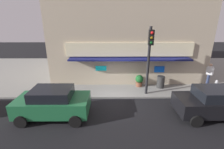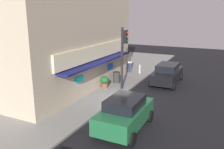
{
  "view_description": "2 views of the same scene",
  "coord_description": "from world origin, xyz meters",
  "px_view_note": "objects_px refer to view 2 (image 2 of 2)",
  "views": [
    {
      "loc": [
        -0.35,
        -9.9,
        5.2
      ],
      "look_at": [
        -0.26,
        0.64,
        1.55
      ],
      "focal_mm": 25.6,
      "sensor_mm": 36.0,
      "label": 1
    },
    {
      "loc": [
        -13.85,
        -6.38,
        5.78
      ],
      "look_at": [
        0.54,
        0.59,
        1.64
      ],
      "focal_mm": 38.1,
      "sensor_mm": 36.0,
      "label": 2
    }
  ],
  "objects_px": {
    "parked_car_black": "(167,74)",
    "pedestrian": "(129,62)",
    "parked_car_green": "(125,113)",
    "traffic_light": "(123,50)",
    "potted_plant_by_doorway": "(105,81)",
    "fire_hydrant": "(140,69)",
    "trash_can": "(116,77)"
  },
  "relations": [
    {
      "from": "fire_hydrant",
      "to": "potted_plant_by_doorway",
      "type": "relative_size",
      "value": 0.93
    },
    {
      "from": "parked_car_black",
      "to": "pedestrian",
      "type": "bearing_deg",
      "value": 65.14
    },
    {
      "from": "pedestrian",
      "to": "parked_car_black",
      "type": "bearing_deg",
      "value": -114.86
    },
    {
      "from": "traffic_light",
      "to": "potted_plant_by_doorway",
      "type": "distance_m",
      "value": 2.9
    },
    {
      "from": "traffic_light",
      "to": "pedestrian",
      "type": "height_order",
      "value": "traffic_light"
    },
    {
      "from": "traffic_light",
      "to": "parked_car_black",
      "type": "distance_m",
      "value": 4.8
    },
    {
      "from": "potted_plant_by_doorway",
      "to": "parked_car_green",
      "type": "distance_m",
      "value": 6.75
    },
    {
      "from": "traffic_light",
      "to": "parked_car_green",
      "type": "height_order",
      "value": "traffic_light"
    },
    {
      "from": "potted_plant_by_doorway",
      "to": "parked_car_black",
      "type": "distance_m",
      "value": 5.43
    },
    {
      "from": "traffic_light",
      "to": "trash_can",
      "type": "relative_size",
      "value": 5.08
    },
    {
      "from": "fire_hydrant",
      "to": "parked_car_green",
      "type": "bearing_deg",
      "value": -164.43
    },
    {
      "from": "fire_hydrant",
      "to": "traffic_light",
      "type": "bearing_deg",
      "value": -174.51
    },
    {
      "from": "parked_car_green",
      "to": "potted_plant_by_doorway",
      "type": "bearing_deg",
      "value": 36.29
    },
    {
      "from": "parked_car_black",
      "to": "potted_plant_by_doorway",
      "type": "bearing_deg",
      "value": 132.13
    },
    {
      "from": "pedestrian",
      "to": "parked_car_black",
      "type": "relative_size",
      "value": 0.4
    },
    {
      "from": "traffic_light",
      "to": "parked_car_black",
      "type": "height_order",
      "value": "traffic_light"
    },
    {
      "from": "traffic_light",
      "to": "parked_car_green",
      "type": "bearing_deg",
      "value": -155.93
    },
    {
      "from": "potted_plant_by_doorway",
      "to": "parked_car_green",
      "type": "xyz_separation_m",
      "value": [
        -5.44,
        -3.99,
        0.25
      ]
    },
    {
      "from": "pedestrian",
      "to": "parked_car_green",
      "type": "xyz_separation_m",
      "value": [
        -11.03,
        -4.17,
        -0.25
      ]
    },
    {
      "from": "parked_car_green",
      "to": "trash_can",
      "type": "bearing_deg",
      "value": 27.87
    },
    {
      "from": "parked_car_black",
      "to": "parked_car_green",
      "type": "height_order",
      "value": "parked_car_green"
    },
    {
      "from": "trash_can",
      "to": "traffic_light",
      "type": "bearing_deg",
      "value": -138.69
    },
    {
      "from": "traffic_light",
      "to": "pedestrian",
      "type": "relative_size",
      "value": 2.57
    },
    {
      "from": "traffic_light",
      "to": "parked_car_black",
      "type": "xyz_separation_m",
      "value": [
        3.36,
        -2.59,
        -2.26
      ]
    },
    {
      "from": "traffic_light",
      "to": "potted_plant_by_doorway",
      "type": "xyz_separation_m",
      "value": [
        -0.29,
        1.44,
        -2.5
      ]
    },
    {
      "from": "trash_can",
      "to": "parked_car_green",
      "type": "height_order",
      "value": "parked_car_green"
    },
    {
      "from": "trash_can",
      "to": "parked_car_green",
      "type": "relative_size",
      "value": 0.23
    },
    {
      "from": "trash_can",
      "to": "parked_car_black",
      "type": "relative_size",
      "value": 0.2
    },
    {
      "from": "traffic_light",
      "to": "potted_plant_by_doorway",
      "type": "height_order",
      "value": "traffic_light"
    },
    {
      "from": "trash_can",
      "to": "parked_car_black",
      "type": "bearing_deg",
      "value": -61.89
    },
    {
      "from": "fire_hydrant",
      "to": "parked_car_black",
      "type": "height_order",
      "value": "parked_car_black"
    },
    {
      "from": "fire_hydrant",
      "to": "pedestrian",
      "type": "distance_m",
      "value": 1.25
    }
  ]
}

